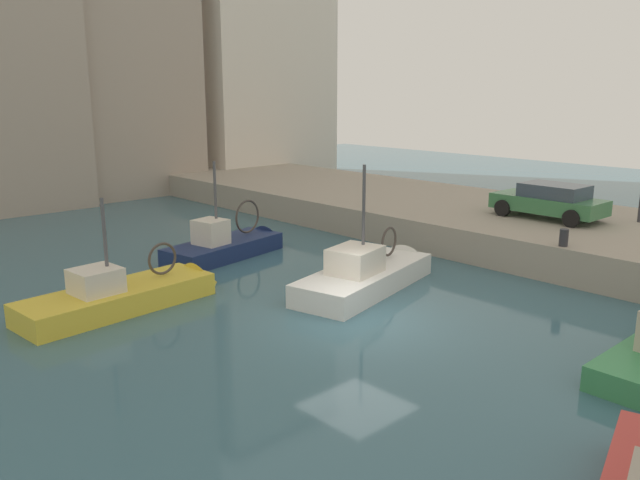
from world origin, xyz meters
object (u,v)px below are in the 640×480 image
fishing_boat_navy (231,252)px  parked_car_green (550,201)px  mooring_bollard_mid (564,238)px  fishing_boat_yellow (131,303)px  fishing_boat_white (371,283)px

fishing_boat_navy → parked_car_green: bearing=-38.6°
mooring_bollard_mid → fishing_boat_yellow: bearing=146.8°
parked_car_green → mooring_bollard_mid: bearing=-146.9°
fishing_boat_white → mooring_bollard_mid: size_ratio=12.01×
parked_car_green → mooring_bollard_mid: 4.59m
fishing_boat_yellow → fishing_boat_navy: (5.48, 2.77, 0.02)m
parked_car_green → mooring_bollard_mid: size_ratio=7.60×
fishing_boat_navy → fishing_boat_white: (0.93, -6.21, 0.00)m
fishing_boat_white → parked_car_green: (8.60, -1.40, 1.78)m
fishing_boat_navy → mooring_bollard_mid: (5.71, -10.10, 1.36)m
fishing_boat_navy → mooring_bollard_mid: bearing=-60.5°
parked_car_green → fishing_boat_navy: bearing=141.4°
fishing_boat_navy → fishing_boat_white: fishing_boat_white is taller
fishing_boat_yellow → fishing_boat_white: size_ratio=0.97×
fishing_boat_yellow → fishing_boat_white: bearing=-28.2°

